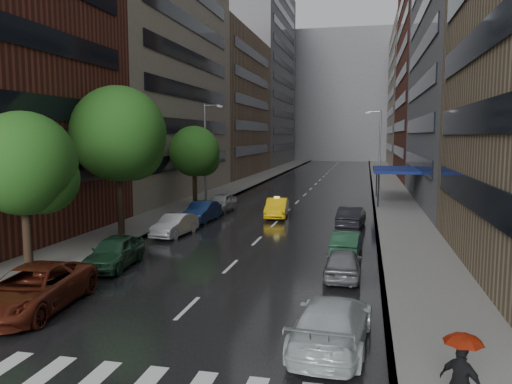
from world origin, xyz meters
TOP-DOWN VIEW (x-y plane):
  - ground at (0.00, 0.00)m, footprint 220.00×220.00m
  - road at (0.00, 50.00)m, footprint 14.00×140.00m
  - sidewalk_left at (-9.00, 50.00)m, footprint 4.00×140.00m
  - sidewalk_right at (9.00, 50.00)m, footprint 4.00×140.00m
  - buildings_left at (-15.00, 58.79)m, footprint 8.00×108.00m
  - buildings_right at (15.00, 56.70)m, footprint 8.05×109.10m
  - building_far at (0.00, 118.00)m, footprint 40.00×14.00m
  - tree_near at (-8.60, 6.66)m, footprint 4.65×4.65m
  - tree_mid at (-8.60, 15.51)m, footprint 5.87×5.87m
  - tree_far at (-8.60, 29.35)m, footprint 4.50×4.50m
  - taxi at (-0.36, 24.87)m, footprint 1.95×4.61m
  - parked_cars_left at (-5.40, 12.59)m, footprint 3.17×29.34m
  - parked_cars_right at (5.40, 10.01)m, footprint 2.51×24.89m
  - ped_red_umbrella at (8.40, -1.86)m, footprint 1.04×0.98m
  - street_lamp_left at (-7.72, 30.00)m, footprint 1.74×0.22m
  - street_lamp_right at (7.72, 45.00)m, footprint 1.74×0.22m
  - awning at (8.98, 35.00)m, footprint 4.00×8.00m

SIDE VIEW (x-z plane):
  - ground at x=0.00m, z-range 0.00..0.00m
  - road at x=0.00m, z-range 0.00..0.01m
  - sidewalk_left at x=-9.00m, z-range 0.00..0.15m
  - sidewalk_right at x=9.00m, z-range 0.00..0.15m
  - parked_cars_right at x=5.40m, z-range -0.04..1.49m
  - taxi at x=-0.36m, z-range 0.00..1.48m
  - parked_cars_left at x=-5.40m, z-range -0.04..1.56m
  - ped_red_umbrella at x=8.40m, z-range 0.32..2.33m
  - awning at x=8.98m, z-range 1.57..4.70m
  - street_lamp_left at x=-7.72m, z-range 0.39..9.39m
  - street_lamp_right at x=7.72m, z-range 0.39..9.39m
  - tree_far at x=-8.60m, z-range 1.32..8.48m
  - tree_near at x=-8.60m, z-range 1.36..8.77m
  - tree_mid at x=-8.60m, z-range 1.73..11.08m
  - buildings_right at x=15.00m, z-range -2.97..33.03m
  - buildings_left at x=-15.00m, z-range -3.01..34.99m
  - building_far at x=0.00m, z-range 0.00..32.00m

